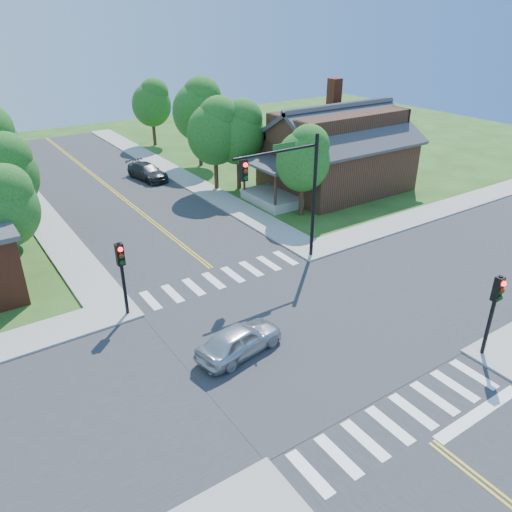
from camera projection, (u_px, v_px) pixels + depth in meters
ground at (294, 334)px, 22.30m from camera, size 100.00×100.00×0.00m
road_ns at (294, 334)px, 22.29m from camera, size 10.00×90.00×0.04m
road_ew at (294, 334)px, 22.29m from camera, size 90.00×10.00×0.04m
intersection_patch at (294, 334)px, 22.30m from camera, size 10.20×10.20×0.06m
sidewalk_ne at (327, 180)px, 41.91m from camera, size 40.00×40.00×0.14m
crosswalk_north at (223, 277)px, 26.88m from camera, size 8.85×2.00×0.01m
crosswalk_south at (401, 418)px, 17.68m from camera, size 8.85×2.00×0.01m
centerline at (294, 333)px, 22.28m from camera, size 0.30×90.00×0.01m
stop_bar at (479, 414)px, 17.91m from camera, size 4.60×0.45×0.09m
signal_mast_ne at (291, 182)px, 26.24m from camera, size 5.30×0.42×7.20m
signal_pole_se at (495, 301)px, 19.74m from camera, size 0.34×0.42×3.80m
signal_pole_nw at (122, 266)px, 22.45m from camera, size 0.34×0.42×3.80m
house_ne at (336, 147)px, 38.93m from camera, size 13.05×8.80×7.11m
tree_e_a at (305, 157)px, 33.26m from camera, size 3.72×3.54×6.33m
tree_e_b at (240, 131)px, 38.28m from camera, size 4.14×3.93×7.04m
tree_e_c at (199, 108)px, 43.95m from camera, size 4.64×4.40×7.88m
tree_e_d at (152, 102)px, 51.03m from camera, size 4.01×3.81×6.82m
tree_w_a at (4, 205)px, 25.45m from camera, size 3.65×3.46×6.20m
tree_house at (216, 130)px, 37.87m from camera, size 4.29×4.08×7.30m
tree_bldg at (5, 171)px, 29.50m from camera, size 3.97×3.77×6.74m
car_silver at (239, 341)px, 20.73m from camera, size 2.90×4.46×1.34m
car_dgrey at (147, 172)px, 42.06m from camera, size 3.18×5.04×1.30m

